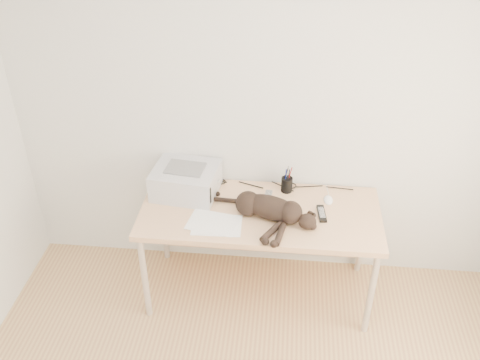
# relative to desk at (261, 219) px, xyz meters

# --- Properties ---
(wall_back) EXTENTS (3.50, 0.00, 3.50)m
(wall_back) POSITION_rel_desk_xyz_m (0.00, 0.27, 0.69)
(wall_back) COLOR silver
(wall_back) RESTS_ON floor
(desk) EXTENTS (1.60, 0.70, 0.74)m
(desk) POSITION_rel_desk_xyz_m (0.00, 0.00, 0.00)
(desk) COLOR tan
(desk) RESTS_ON floor
(printer) EXTENTS (0.47, 0.41, 0.20)m
(printer) POSITION_rel_desk_xyz_m (-0.53, 0.08, 0.23)
(printer) COLOR silver
(printer) RESTS_ON desk
(papers) EXTENTS (0.37, 0.28, 0.01)m
(papers) POSITION_rel_desk_xyz_m (-0.28, -0.26, 0.14)
(papers) COLOR white
(papers) RESTS_ON desk
(cat) EXTENTS (0.71, 0.49, 0.17)m
(cat) POSITION_rel_desk_xyz_m (0.05, -0.15, 0.21)
(cat) COLOR black
(cat) RESTS_ON desk
(mug) EXTENTS (0.15, 0.15, 0.10)m
(mug) POSITION_rel_desk_xyz_m (-0.35, 0.11, 0.18)
(mug) COLOR white
(mug) RESTS_ON desk
(pen_cup) EXTENTS (0.08, 0.08, 0.20)m
(pen_cup) POSITION_rel_desk_xyz_m (0.17, 0.16, 0.19)
(pen_cup) COLOR black
(pen_cup) RESTS_ON desk
(remote_grey) EXTENTS (0.06, 0.17, 0.02)m
(remote_grey) POSITION_rel_desk_xyz_m (0.04, 0.05, 0.14)
(remote_grey) COLOR slate
(remote_grey) RESTS_ON desk
(remote_black) EXTENTS (0.07, 0.18, 0.02)m
(remote_black) POSITION_rel_desk_xyz_m (0.41, -0.09, 0.14)
(remote_black) COLOR black
(remote_black) RESTS_ON desk
(mouse) EXTENTS (0.07, 0.11, 0.03)m
(mouse) POSITION_rel_desk_xyz_m (0.46, 0.07, 0.15)
(mouse) COLOR white
(mouse) RESTS_ON desk
(cable_tangle) EXTENTS (1.36, 0.08, 0.01)m
(cable_tangle) POSITION_rel_desk_xyz_m (0.00, 0.22, 0.14)
(cable_tangle) COLOR black
(cable_tangle) RESTS_ON desk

